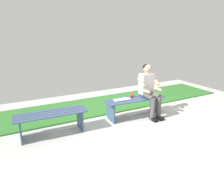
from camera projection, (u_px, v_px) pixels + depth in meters
The scene contains 7 objects.
ground_plane at pixel (119, 146), 3.80m from camera, with size 10.00×7.00×0.04m, color #B2B2AD.
grass_strip at pixel (81, 108), 5.58m from camera, with size 9.00×1.45×0.03m, color #2D6B28.
bench_near at pixel (134, 103), 5.00m from camera, with size 1.53×0.51×0.47m.
bench_far at pixel (51, 119), 4.11m from camera, with size 1.43×0.51×0.47m.
person_seated at pixel (149, 88), 4.97m from camera, with size 0.50×0.69×1.28m.
apple at pixel (132, 96), 5.03m from camera, with size 0.09×0.09×0.09m, color red.
book_open at pixel (122, 100), 4.83m from camera, with size 0.42×0.17×0.02m.
Camera 1 is at (2.68, 3.92, 2.02)m, focal length 32.86 mm.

